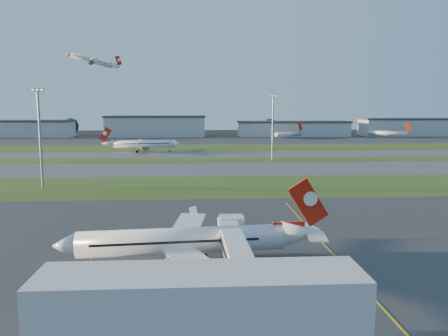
{
  "coord_description": "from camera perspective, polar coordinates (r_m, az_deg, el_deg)",
  "views": [
    {
      "loc": [
        -14.07,
        -63.04,
        20.86
      ],
      "look_at": [
        -8.32,
        36.89,
        7.0
      ],
      "focal_mm": 35.0,
      "sensor_mm": 36.0,
      "label": 1
    }
  ],
  "objects": [
    {
      "name": "terminal_fragment",
      "position": [
        37.15,
        -3.0,
        -19.15
      ],
      "size": [
        26.0,
        6.05,
        8.0
      ],
      "color": "silver",
      "rests_on": "ground"
    },
    {
      "name": "apron_far",
      "position": [
        289.14,
        -0.5,
        3.75
      ],
      "size": [
        400.0,
        80.0,
        0.01
      ],
      "primitive_type": "cube",
      "color": "#333335",
      "rests_on": "ground"
    },
    {
      "name": "yellow_line",
      "position": [
        69.09,
        13.09,
        -9.9
      ],
      "size": [
        0.25,
        60.0,
        0.02
      ],
      "primitive_type": "cube",
      "color": "gold",
      "rests_on": "ground"
    },
    {
      "name": "taxiway_b",
      "position": [
        196.66,
        0.83,
        1.79
      ],
      "size": [
        300.0,
        26.0,
        0.01
      ],
      "primitive_type": "cube",
      "color": "#515154",
      "rests_on": "ground"
    },
    {
      "name": "ground",
      "position": [
        67.88,
        8.97,
        -10.11
      ],
      "size": [
        700.0,
        700.0,
        0.0
      ],
      "primitive_type": "plane",
      "color": "black",
      "rests_on": "ground"
    },
    {
      "name": "hangar_east",
      "position": [
        325.81,
        8.99,
        5.11
      ],
      "size": [
        81.6,
        23.0,
        11.2
      ],
      "color": "#ABAEB3",
      "rests_on": "ground"
    },
    {
      "name": "light_mast_centre",
      "position": [
        173.6,
        6.38,
        5.84
      ],
      "size": [
        3.2,
        0.7,
        25.8
      ],
      "color": "gray",
      "rests_on": "ground"
    },
    {
      "name": "grass_strip_b",
      "position": [
        174.86,
        1.35,
        1.03
      ],
      "size": [
        300.0,
        18.0,
        0.01
      ],
      "primitive_type": "cube",
      "color": "#354B19",
      "rests_on": "ground"
    },
    {
      "name": "jet_bridge",
      "position": [
        50.87,
        1.73,
        -11.47
      ],
      "size": [
        4.2,
        26.9,
        6.2
      ],
      "color": "silver",
      "rests_on": "ground"
    },
    {
      "name": "airliner_taxiing",
      "position": [
        209.55,
        -10.49,
        3.07
      ],
      "size": [
        34.45,
        29.13,
        10.75
      ],
      "rotation": [
        0.0,
        0.0,
        3.23
      ],
      "color": "white",
      "rests_on": "ground"
    },
    {
      "name": "mini_jet_near",
      "position": [
        299.91,
        8.44,
        4.44
      ],
      "size": [
        22.66,
        20.15,
        9.48
      ],
      "rotation": [
        0.0,
        0.0,
        0.72
      ],
      "color": "white",
      "rests_on": "ground"
    },
    {
      "name": "taxiway_a",
      "position": [
        150.16,
        2.12,
        -0.11
      ],
      "size": [
        300.0,
        32.0,
        0.01
      ],
      "primitive_type": "cube",
      "color": "#515154",
      "rests_on": "ground"
    },
    {
      "name": "airliner_departing",
      "position": [
        288.84,
        -16.88,
        13.28
      ],
      "size": [
        30.15,
        25.37,
        9.67
      ],
      "rotation": [
        0.0,
        0.0,
        0.29
      ],
      "color": "white"
    },
    {
      "name": "hangar_west",
      "position": [
        319.82,
        -8.88,
        5.42
      ],
      "size": [
        71.4,
        23.0,
        15.2
      ],
      "color": "#ABAEB3",
      "rests_on": "ground"
    },
    {
      "name": "airliner_parked",
      "position": [
        57.78,
        -5.13,
        -9.5
      ],
      "size": [
        33.11,
        28.0,
        10.33
      ],
      "rotation": [
        0.0,
        0.0,
        0.09
      ],
      "color": "white",
      "rests_on": "ground"
    },
    {
      "name": "grass_strip_c",
      "position": [
        229.42,
        0.24,
        2.67
      ],
      "size": [
        300.0,
        40.0,
        0.01
      ],
      "primitive_type": "cube",
      "color": "#354B19",
      "rests_on": "ground"
    },
    {
      "name": "hangar_far_east",
      "position": [
        360.47,
        24.78,
        4.9
      ],
      "size": [
        96.9,
        23.0,
        13.2
      ],
      "color": "#ABAEB3",
      "rests_on": "ground"
    },
    {
      "name": "mini_jet_far",
      "position": [
        326.09,
        20.62,
        4.29
      ],
      "size": [
        24.7,
        17.4,
        9.48
      ],
      "rotation": [
        0.0,
        0.0,
        -0.59
      ],
      "color": "white",
      "rests_on": "ground"
    },
    {
      "name": "tree_west",
      "position": [
        346.86,
        -19.43,
        5.17
      ],
      "size": [
        12.1,
        12.1,
        13.2
      ],
      "color": "black",
      "rests_on": "ground"
    },
    {
      "name": "grass_strip_a",
      "position": [
        117.76,
        3.62,
        -2.33
      ],
      "size": [
        300.0,
        34.0,
        0.01
      ],
      "primitive_type": "cube",
      "color": "#354B19",
      "rests_on": "ground"
    },
    {
      "name": "tree_mid_west",
      "position": [
        329.44,
        -4.34,
        5.25
      ],
      "size": [
        9.9,
        9.9,
        10.8
      ],
      "color": "black",
      "rests_on": "ground"
    },
    {
      "name": "tree_east",
      "position": [
        354.69,
        18.13,
        5.12
      ],
      "size": [
        10.45,
        10.45,
        11.4
      ],
      "color": "black",
      "rests_on": "ground"
    },
    {
      "name": "light_mast_west",
      "position": [
        122.26,
        -22.92,
        4.43
      ],
      "size": [
        3.2,
        0.7,
        25.8
      ],
      "color": "gray",
      "rests_on": "ground"
    },
    {
      "name": "tree_mid_east",
      "position": [
        336.71,
        5.98,
        5.45
      ],
      "size": [
        11.55,
        11.55,
        12.6
      ],
      "color": "black",
      "rests_on": "ground"
    },
    {
      "name": "apron_near",
      "position": [
        67.87,
        8.97,
        -10.11
      ],
      "size": [
        300.0,
        70.0,
        0.01
      ],
      "primitive_type": "cube",
      "color": "#333335",
      "rests_on": "ground"
    },
    {
      "name": "hangar_far_west",
      "position": [
        346.19,
        -26.5,
        4.62
      ],
      "size": [
        91.8,
        23.0,
        12.2
      ],
      "color": "#ABAEB3",
      "rests_on": "ground"
    }
  ]
}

